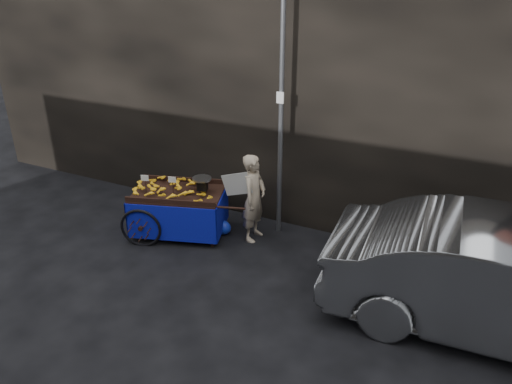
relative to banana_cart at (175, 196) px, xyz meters
The scene contains 7 objects.
ground 1.52m from the banana_cart, 20.42° to the right, with size 80.00×80.00×0.00m, color black.
building_wall 3.24m from the banana_cart, 52.03° to the left, with size 13.50×2.00×5.00m.
street_pole 2.20m from the banana_cart, 27.82° to the left, with size 0.12×0.10×4.00m.
banana_cart is the anchor object (origin of this frame).
vendor 1.35m from the banana_cart, 17.57° to the left, with size 0.72×0.56×1.53m.
plastic_bag 0.99m from the banana_cart, 21.04° to the left, with size 0.28×0.23×0.25m, color #1A31C7.
parked_car 5.18m from the banana_cart, ahead, with size 1.59×4.55×1.50m, color #A5A8AC.
Camera 1 is at (3.25, -5.78, 4.45)m, focal length 35.00 mm.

